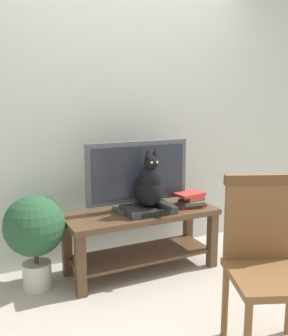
# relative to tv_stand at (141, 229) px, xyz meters

# --- Properties ---
(ground_plane) EXTENTS (12.00, 12.00, 0.00)m
(ground_plane) POSITION_rel_tv_stand_xyz_m (-0.01, -0.63, -0.36)
(ground_plane) COLOR #ADA393
(back_wall) EXTENTS (7.00, 0.12, 2.80)m
(back_wall) POSITION_rel_tv_stand_xyz_m (-0.01, 0.50, 1.04)
(back_wall) COLOR #B7BCB2
(back_wall) RESTS_ON ground
(tv_stand) EXTENTS (1.25, 0.48, 0.51)m
(tv_stand) POSITION_rel_tv_stand_xyz_m (0.00, 0.00, 0.00)
(tv_stand) COLOR #513823
(tv_stand) RESTS_ON ground
(tv) EXTENTS (0.88, 0.20, 0.57)m
(tv) POSITION_rel_tv_stand_xyz_m (0.00, 0.06, 0.45)
(tv) COLOR #4C4C51
(tv) RESTS_ON tv_stand
(media_box) EXTENTS (0.41, 0.28, 0.06)m
(media_box) POSITION_rel_tv_stand_xyz_m (0.03, -0.06, 0.18)
(media_box) COLOR #2D2D30
(media_box) RESTS_ON tv_stand
(cat) EXTENTS (0.21, 0.36, 0.47)m
(cat) POSITION_rel_tv_stand_xyz_m (0.03, -0.08, 0.39)
(cat) COLOR black
(cat) RESTS_ON media_box
(wooden_chair) EXTENTS (0.60, 0.60, 1.00)m
(wooden_chair) POSITION_rel_tv_stand_xyz_m (0.21, -1.19, 0.21)
(wooden_chair) COLOR brown
(wooden_chair) RESTS_ON ground
(book_stack) EXTENTS (0.26, 0.20, 0.12)m
(book_stack) POSITION_rel_tv_stand_xyz_m (0.44, -0.06, 0.21)
(book_stack) COLOR #B2332D
(book_stack) RESTS_ON tv_stand
(potted_plant) EXTENTS (0.46, 0.46, 0.72)m
(potted_plant) POSITION_rel_tv_stand_xyz_m (-0.84, 0.08, 0.10)
(potted_plant) COLOR beige
(potted_plant) RESTS_ON ground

